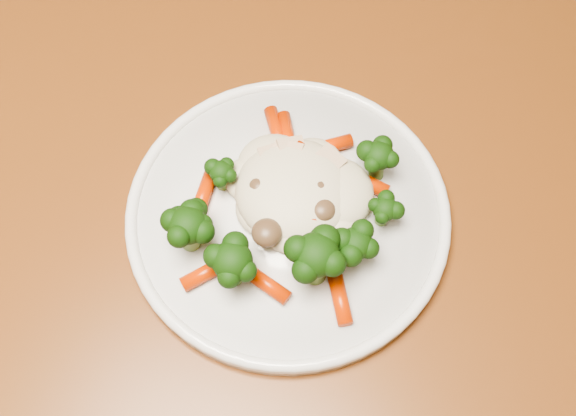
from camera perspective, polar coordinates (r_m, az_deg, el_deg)
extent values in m
cube|color=brown|center=(0.63, 5.92, 0.89)|extent=(1.51, 1.26, 0.04)
cylinder|color=white|center=(0.59, 0.00, -0.60)|extent=(0.26, 0.26, 0.01)
ellipsoid|color=beige|center=(0.57, 0.53, 1.91)|extent=(0.11, 0.10, 0.04)
ellipsoid|color=black|center=(0.56, -7.79, -1.95)|extent=(0.05, 0.05, 0.04)
ellipsoid|color=black|center=(0.54, -4.35, -4.70)|extent=(0.05, 0.05, 0.04)
ellipsoid|color=black|center=(0.54, 2.18, -4.33)|extent=(0.06, 0.06, 0.05)
ellipsoid|color=black|center=(0.55, 5.26, -3.28)|extent=(0.04, 0.04, 0.04)
ellipsoid|color=black|center=(0.57, 7.59, -0.44)|extent=(0.03, 0.03, 0.03)
ellipsoid|color=black|center=(0.59, 7.07, 3.62)|extent=(0.04, 0.04, 0.04)
ellipsoid|color=black|center=(0.59, -5.25, 2.47)|extent=(0.03, 0.03, 0.03)
ellipsoid|color=black|center=(0.56, -7.55, -1.56)|extent=(0.04, 0.04, 0.04)
cylinder|color=#DE3905|center=(0.61, -0.01, 5.47)|extent=(0.04, 0.05, 0.01)
cylinder|color=#DE3905|center=(0.61, 3.31, 4.92)|extent=(0.04, 0.03, 0.01)
cylinder|color=#DE3905|center=(0.59, 6.19, 2.06)|extent=(0.04, 0.02, 0.01)
cylinder|color=#DE3905|center=(0.59, -6.70, 1.01)|extent=(0.02, 0.04, 0.01)
cylinder|color=#DE3905|center=(0.56, -6.41, -5.06)|extent=(0.04, 0.04, 0.01)
cylinder|color=#DE3905|center=(0.55, -1.72, -6.02)|extent=(0.04, 0.02, 0.01)
cylinder|color=#DE3905|center=(0.55, 4.14, -7.20)|extent=(0.03, 0.04, 0.01)
cylinder|color=#DE3905|center=(0.57, 2.13, 0.59)|extent=(0.02, 0.04, 0.01)
cylinder|color=#DE3905|center=(0.59, 0.14, 3.74)|extent=(0.02, 0.04, 0.01)
cylinder|color=#DE3905|center=(0.62, -0.82, 5.91)|extent=(0.04, 0.05, 0.01)
ellipsoid|color=brown|center=(0.57, 2.24, 1.52)|extent=(0.02, 0.02, 0.02)
ellipsoid|color=brown|center=(0.56, 2.70, -0.14)|extent=(0.02, 0.02, 0.02)
ellipsoid|color=brown|center=(0.57, -2.24, 1.69)|extent=(0.02, 0.02, 0.01)
ellipsoid|color=brown|center=(0.55, -1.70, -1.96)|extent=(0.02, 0.02, 0.02)
cube|color=#D2B18C|center=(0.59, 0.01, 4.30)|extent=(0.02, 0.02, 0.01)
cube|color=#D2B18C|center=(0.59, 3.35, 3.77)|extent=(0.03, 0.02, 0.01)
cube|color=#D2B18C|center=(0.59, -1.51, 4.30)|extent=(0.02, 0.02, 0.01)
cube|color=#D2B18C|center=(0.59, 0.17, 4.74)|extent=(0.03, 0.03, 0.01)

